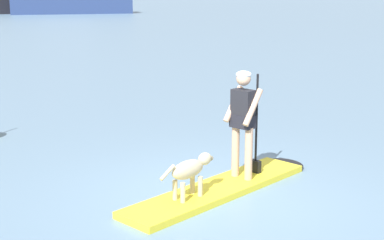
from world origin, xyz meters
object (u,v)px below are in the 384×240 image
Objects in this scene: person_paddler at (243,117)px; dog at (190,170)px; paddleboard at (228,186)px; moored_boat_far_port at (70,0)px.

person_paddler reaches higher than dog.
paddleboard is 0.28× the size of moored_boat_far_port.
moored_boat_far_port is at bearing 80.45° from dog.
person_paddler is (0.32, 0.14, 1.02)m from paddleboard.
dog is 56.89m from moored_boat_far_port.
dog is (-0.76, -0.33, 0.45)m from paddleboard.
person_paddler reaches higher than paddleboard.
person_paddler is at bearing 23.60° from paddleboard.
person_paddler is 1.70× the size of dog.
moored_boat_far_port is (8.35, 55.62, 0.41)m from person_paddler.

